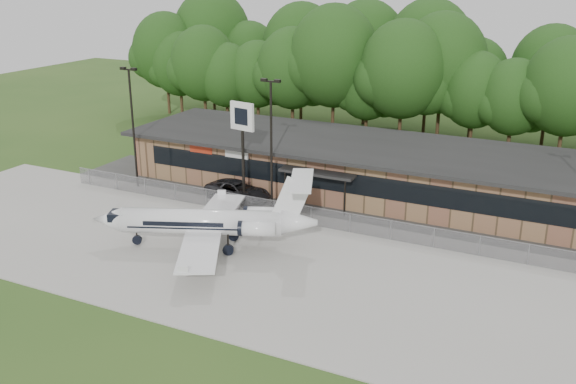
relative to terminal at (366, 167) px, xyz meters
The scene contains 11 objects.
ground 24.04m from the terminal, 89.99° to the right, with size 160.00×160.00×0.00m, color #2C4D1B.
apron 16.08m from the terminal, 89.99° to the right, with size 64.00×18.00×0.08m, color #9E9B93.
parking_lot 4.93m from the terminal, 89.96° to the right, with size 50.00×9.00×0.06m, color #383835.
terminal is the anchor object (origin of this frame).
fence 9.05m from the terminal, 89.98° to the right, with size 46.00×0.04×1.52m.
treeline 18.83m from the terminal, 89.99° to the left, with size 72.00×12.00×15.00m, color #1B3912, non-canonical shape.
light_pole_left 19.84m from the terminal, 157.54° to the right, with size 1.55×0.30×10.23m.
light_pole_mid 9.73m from the terminal, 123.89° to the right, with size 1.55×0.30×10.23m.
business_jet 16.40m from the terminal, 109.34° to the right, with size 14.95×13.35×5.13m.
suv 10.82m from the terminal, 142.93° to the right, with size 2.60×5.64×1.57m, color #313134.
pole_sign 11.24m from the terminal, 136.91° to the right, with size 2.17×0.63×8.24m.
Camera 1 is at (16.61, -24.67, 17.81)m, focal length 40.00 mm.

